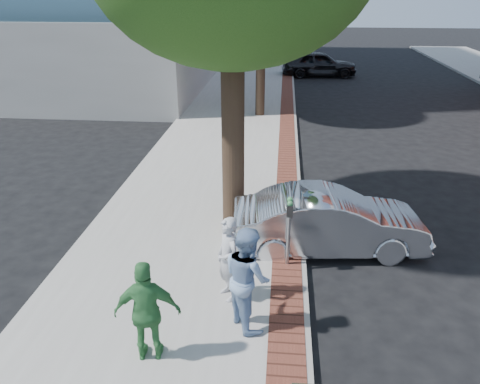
# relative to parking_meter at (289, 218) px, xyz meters

# --- Properties ---
(ground) EXTENTS (120.00, 120.00, 0.00)m
(ground) POSITION_rel_parking_meter_xyz_m (-0.71, -0.02, -1.21)
(ground) COLOR black
(ground) RESTS_ON ground
(sidewalk) EXTENTS (5.00, 60.00, 0.15)m
(sidewalk) POSITION_rel_parking_meter_xyz_m (-2.21, 7.98, -1.13)
(sidewalk) COLOR #9E9991
(sidewalk) RESTS_ON ground
(brick_strip) EXTENTS (0.60, 60.00, 0.01)m
(brick_strip) POSITION_rel_parking_meter_xyz_m (-0.01, 7.98, -1.05)
(brick_strip) COLOR brown
(brick_strip) RESTS_ON sidewalk
(curb) EXTENTS (0.10, 60.00, 0.15)m
(curb) POSITION_rel_parking_meter_xyz_m (0.34, 7.98, -1.13)
(curb) COLOR gray
(curb) RESTS_ON ground
(office_base) EXTENTS (18.20, 22.20, 4.00)m
(office_base) POSITION_rel_parking_meter_xyz_m (-13.71, 21.98, 0.79)
(office_base) COLOR gray
(office_base) RESTS_ON ground
(signal_near) EXTENTS (0.70, 0.15, 3.80)m
(signal_near) POSITION_rel_parking_meter_xyz_m (0.19, 21.98, 1.05)
(signal_near) COLOR black
(signal_near) RESTS_ON ground
(parking_meter) EXTENTS (0.12, 0.32, 1.47)m
(parking_meter) POSITION_rel_parking_meter_xyz_m (0.00, 0.00, 0.00)
(parking_meter) COLOR gray
(parking_meter) RESTS_ON sidewalk
(person_gray) EXTENTS (0.64, 0.70, 1.60)m
(person_gray) POSITION_rel_parking_meter_xyz_m (-1.08, -1.19, -0.25)
(person_gray) COLOR #B6B6BB
(person_gray) RESTS_ON sidewalk
(person_officer) EXTENTS (1.04, 1.10, 1.80)m
(person_officer) POSITION_rel_parking_meter_xyz_m (-0.68, -1.86, -0.15)
(person_officer) COLOR #83A1CA
(person_officer) RESTS_ON sidewalk
(person_green) EXTENTS (1.03, 0.54, 1.68)m
(person_green) POSITION_rel_parking_meter_xyz_m (-2.09, -2.80, -0.21)
(person_green) COLOR #3C8445
(person_green) RESTS_ON sidewalk
(sedan_silver) EXTENTS (4.30, 1.89, 1.37)m
(sedan_silver) POSITION_rel_parking_meter_xyz_m (0.89, 0.93, -0.52)
(sedan_silver) COLOR silver
(sedan_silver) RESTS_ON ground
(bg_car) EXTENTS (4.79, 2.21, 1.59)m
(bg_car) POSITION_rel_parking_meter_xyz_m (1.99, 22.41, -0.41)
(bg_car) COLOR black
(bg_car) RESTS_ON ground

